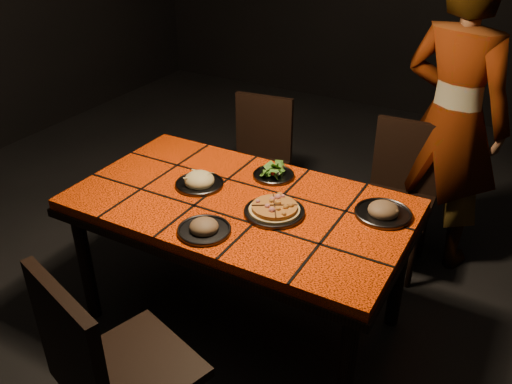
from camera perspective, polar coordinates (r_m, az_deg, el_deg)
The scene contains 11 objects.
room_shell at distance 2.30m, azimuth -2.02°, elevation 15.45°, with size 6.04×7.04×3.08m.
dining_table at distance 2.63m, azimuth -1.71°, elevation -2.32°, with size 1.62×0.92×0.75m.
chair_near at distance 2.10m, azimuth -15.47°, elevation -17.34°, with size 0.55×0.55×0.98m.
chair_far_left at distance 3.62m, azimuth 0.27°, elevation 4.06°, with size 0.44×0.44×0.87m.
chair_far_right at distance 3.31m, azimuth 14.98°, elevation 0.53°, with size 0.42×0.42×0.89m.
diner at distance 3.30m, azimuth 20.00°, elevation 7.07°, with size 0.65×0.43×1.79m, color brown.
plate_pizza at distance 2.48m, azimuth 1.95°, elevation -1.94°, with size 0.32×0.32×0.04m.
plate_pasta at distance 2.72m, azimuth -5.98°, elevation 1.08°, with size 0.24×0.24×0.08m.
plate_salad at distance 2.78m, azimuth 1.88°, elevation 2.07°, with size 0.21×0.21×0.07m.
plate_mushroom_a at distance 2.36m, azimuth -5.49°, elevation -3.78°, with size 0.24×0.24×0.08m.
plate_mushroom_b at distance 2.53m, azimuth 13.26°, elevation -1.94°, with size 0.26×0.26×0.09m.
Camera 1 is at (1.16, -1.90, 2.07)m, focal length 38.00 mm.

